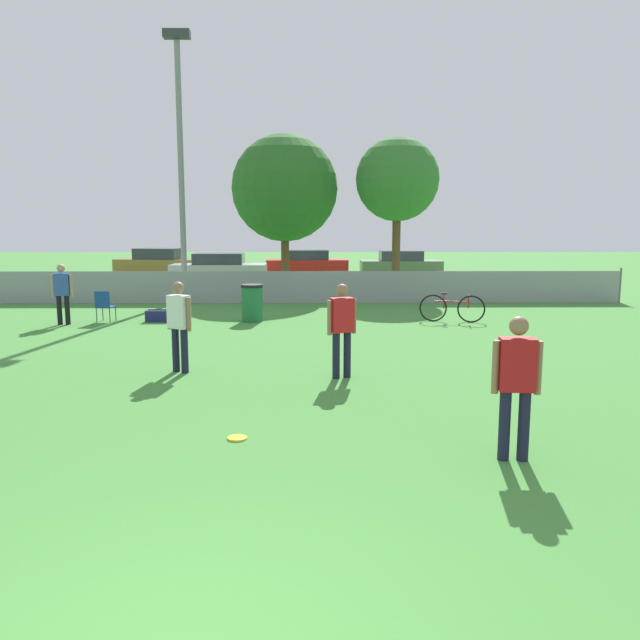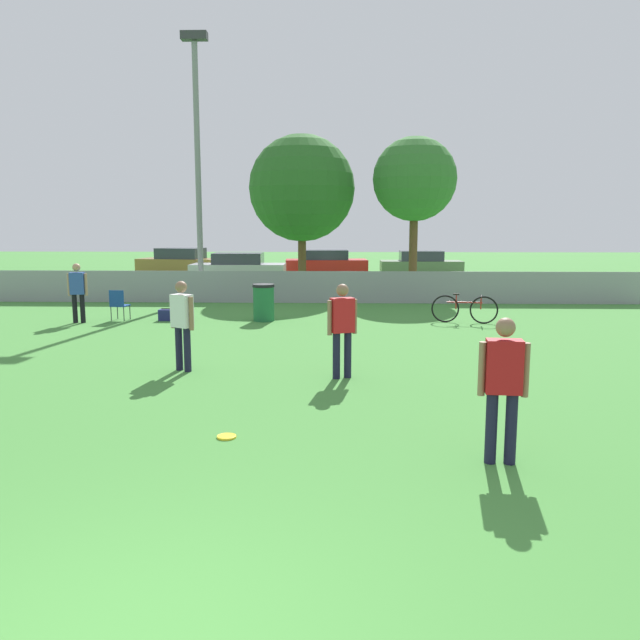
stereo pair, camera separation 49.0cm
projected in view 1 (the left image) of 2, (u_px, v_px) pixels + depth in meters
fence_backline at (287, 287)px, 21.41m from camera, size 23.13×0.07×1.21m
light_pole at (180, 146)px, 21.55m from camera, size 0.90×0.36×9.18m
tree_near_pole at (285, 188)px, 24.41m from camera, size 4.16×4.16×6.18m
tree_far_right at (397, 180)px, 23.80m from camera, size 3.18×3.18×5.99m
player_defender_red at (516, 378)px, 6.97m from camera, size 0.55×0.26×1.66m
player_receiver_white at (179, 321)px, 11.22m from camera, size 0.48×0.39×1.66m
player_thrower_red at (342, 324)px, 10.80m from camera, size 0.51×0.35×1.66m
spectator_in_blue at (62, 290)px, 16.67m from camera, size 0.52×0.27×1.63m
frisbee_disc at (237, 438)px, 7.80m from camera, size 0.25×0.25×0.03m
folding_chair_sideline at (104, 304)px, 17.17m from camera, size 0.47×0.48×0.87m
bicycle_sideline at (452, 308)px, 17.19m from camera, size 1.76×0.52×0.81m
trash_bin at (252, 303)px, 17.32m from camera, size 0.61×0.61×1.03m
gear_bag_sideline at (159, 316)px, 17.36m from camera, size 0.70×0.38×0.34m
parked_car_tan at (160, 263)px, 32.33m from camera, size 4.64×2.57×1.49m
parked_car_silver at (219, 268)px, 29.06m from camera, size 4.40×1.83×1.38m
parked_car_red at (306, 263)px, 33.10m from camera, size 4.40×2.09×1.37m
parked_car_olive at (401, 264)px, 32.20m from camera, size 4.14×1.68×1.37m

